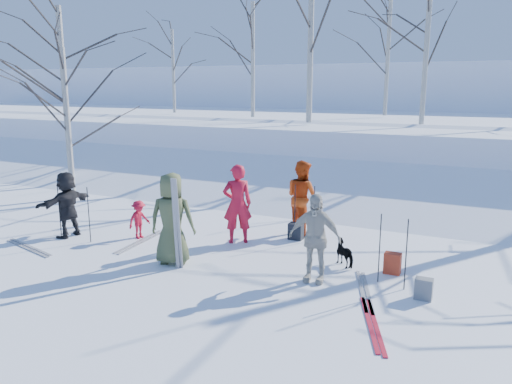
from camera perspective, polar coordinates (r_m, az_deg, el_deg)
The scene contains 34 objects.
ground at distance 10.37m, azimuth -3.67°, elevation -8.62°, with size 120.00×120.00×0.00m, color white.
snow_ramp at distance 16.53m, azimuth 8.38°, elevation -0.29°, with size 70.00×9.50×1.40m, color white.
snow_plateau at distance 26.00m, azimuth 15.22°, elevation 5.82°, with size 70.00×18.00×2.20m, color white.
far_hill at distance 46.69m, azimuth 20.30°, elevation 9.35°, with size 90.00×30.00×6.00m, color white.
skier_olive_center at distance 10.46m, azimuth -9.57°, elevation -3.03°, with size 0.94×0.61×1.93m, color #444E2E.
skier_red_north at distance 11.71m, azimuth -2.15°, elevation -1.36°, with size 0.69×0.45×1.88m, color #B41027.
skier_redor_behind at distance 12.49m, azimuth 5.29°, elevation -0.60°, with size 0.90×0.70×1.86m, color #C23F0E.
skier_red_seated at distance 12.47m, azimuth -13.22°, elevation -3.07°, with size 0.61×0.35×0.94m, color #B41027.
skier_cream_east at distance 9.47m, azimuth 6.70°, elevation -5.25°, with size 1.00×0.42×1.71m, color beige.
skier_grey_west at distance 13.04m, azimuth -20.77°, elevation -1.33°, with size 1.51×0.48×1.63m, color black.
dog at distance 10.56m, azimuth 10.26°, elevation -6.88°, with size 0.29×0.63×0.53m, color black.
upright_ski_left at distance 10.09m, azimuth -9.22°, elevation -3.67°, with size 0.07×0.02×1.90m, color silver.
upright_ski_right at distance 10.08m, azimuth -8.87°, elevation -3.67°, with size 0.07×0.02×1.90m, color silver.
ski_pair_a at distance 8.27m, azimuth 13.18°, elevation -14.48°, with size 0.86×1.85×0.02m, color #B0192A, non-canonical shape.
ski_pair_b at distance 12.66m, azimuth -24.56°, elevation -5.80°, with size 1.89×0.66×0.02m, color silver, non-canonical shape.
ski_pair_c at distance 12.26m, azimuth -13.07°, elevation -5.56°, with size 0.35×1.91×0.02m, color silver, non-canonical shape.
ski_pair_d at distance 9.42m, azimuth 12.32°, elevation -11.02°, with size 0.81×1.86×0.02m, color silver, non-canonical shape.
ski_pole_a at distance 12.73m, azimuth -10.35°, elevation -1.69°, with size 0.02×0.02×1.34m, color black.
ski_pole_b at distance 12.41m, azimuth -18.56°, elevation -2.50°, with size 0.02×0.02×1.34m, color black.
ski_pole_c at distance 11.94m, azimuth 6.65°, elevation -2.50°, with size 0.02×0.02×1.34m, color black.
ski_pole_d at distance 9.69m, azimuth 13.94°, elevation -6.27°, with size 0.02×0.02×1.34m, color black.
ski_pole_e at distance 9.47m, azimuth 16.78°, elevation -6.88°, with size 0.02×0.02×1.34m, color black.
ski_pole_f at distance 13.00m, azimuth -21.55°, elevation -2.08°, with size 0.02×0.02×1.34m, color black.
ski_pole_g at distance 12.09m, azimuth 4.46°, elevation -2.27°, with size 0.02×0.02×1.34m, color black.
backpack_red at distance 10.34m, azimuth 15.33°, elevation -7.86°, with size 0.32×0.22×0.42m, color #AF331A.
backpack_grey at distance 9.33m, azimuth 18.62°, elevation -10.45°, with size 0.30×0.20×0.38m, color slate.
backpack_dark at distance 12.15m, azimuth 4.58°, elevation -4.50°, with size 0.34×0.24×0.40m, color black.
birch_plateau_a at distance 20.41m, azimuth 6.30°, elevation 18.65°, with size 5.93×5.93×7.62m, color silver, non-canonical shape.
birch_plateau_b at distance 27.85m, azimuth -9.44°, elevation 13.43°, with size 3.64×3.64×4.35m, color silver, non-canonical shape.
birch_plateau_c at distance 25.66m, azimuth 14.81°, elevation 14.70°, with size 4.51×4.51×5.58m, color silver, non-canonical shape.
birch_plateau_e at distance 23.67m, azimuth -0.37°, elevation 14.79°, with size 4.19×4.19×5.13m, color silver, non-canonical shape.
birch_plateau_g at distance 20.23m, azimuth 18.90°, elevation 15.30°, with size 4.53×4.53×5.62m, color silver, non-canonical shape.
birch_edge_a at distance 17.25m, azimuth -20.71°, elevation 7.19°, with size 3.98×3.98×4.83m, color silver, non-canonical shape.
birch_edge_d at distance 19.69m, azimuth -20.97°, elevation 9.99°, with size 5.08×5.08×6.40m, color silver, non-canonical shape.
Camera 1 is at (4.83, -8.41, 3.67)m, focal length 35.00 mm.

